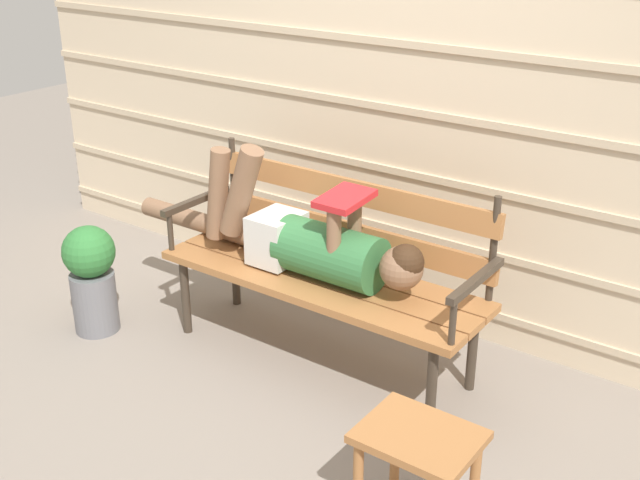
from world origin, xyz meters
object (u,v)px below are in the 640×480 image
park_bench (329,261)px  potted_plant (92,275)px  reclining_person (304,240)px  footstool (418,453)px

park_bench → potted_plant: park_bench is taller
park_bench → reclining_person: reclining_person is taller
park_bench → footstool: park_bench is taller
reclining_person → potted_plant: 1.13m
reclining_person → potted_plant: bearing=-156.2°
footstool → potted_plant: (-2.00, 0.26, -0.01)m
potted_plant → reclining_person: bearing=23.8°
reclining_person → potted_plant: (-1.00, -0.44, -0.29)m
reclining_person → potted_plant: size_ratio=3.03×
footstool → potted_plant: 2.02m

